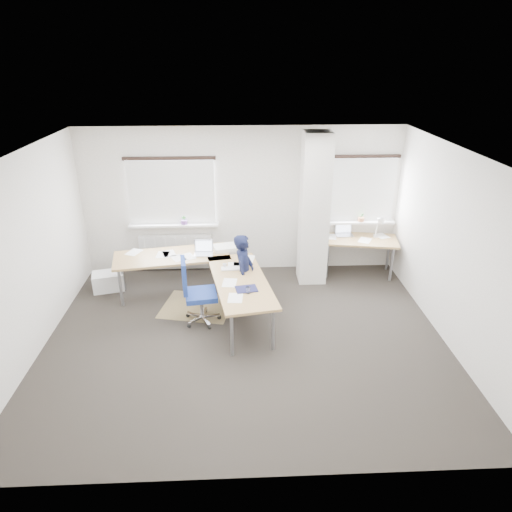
{
  "coord_description": "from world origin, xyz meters",
  "views": [
    {
      "loc": [
        -0.11,
        -5.83,
        3.99
      ],
      "look_at": [
        0.2,
        0.9,
        0.97
      ],
      "focal_mm": 32.0,
      "sensor_mm": 36.0,
      "label": 1
    }
  ],
  "objects_px": {
    "desk_main": "(207,268)",
    "desk_side": "(360,241)",
    "task_chair": "(199,305)",
    "person": "(244,273)"
  },
  "relations": [
    {
      "from": "task_chair",
      "to": "person",
      "type": "distance_m",
      "value": 0.9
    },
    {
      "from": "task_chair",
      "to": "person",
      "type": "height_order",
      "value": "person"
    },
    {
      "from": "desk_main",
      "to": "task_chair",
      "type": "height_order",
      "value": "task_chair"
    },
    {
      "from": "desk_side",
      "to": "desk_main",
      "type": "bearing_deg",
      "value": -148.95
    },
    {
      "from": "desk_main",
      "to": "desk_side",
      "type": "height_order",
      "value": "desk_side"
    },
    {
      "from": "desk_main",
      "to": "desk_side",
      "type": "distance_m",
      "value": 3.07
    },
    {
      "from": "task_chair",
      "to": "person",
      "type": "xyz_separation_m",
      "value": [
        0.73,
        0.39,
        0.36
      ]
    },
    {
      "from": "desk_side",
      "to": "task_chair",
      "type": "xyz_separation_m",
      "value": [
        -2.99,
        -1.64,
        -0.38
      ]
    },
    {
      "from": "desk_main",
      "to": "task_chair",
      "type": "xyz_separation_m",
      "value": [
        -0.12,
        -0.54,
        -0.38
      ]
    },
    {
      "from": "desk_main",
      "to": "person",
      "type": "distance_m",
      "value": 0.63
    }
  ]
}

